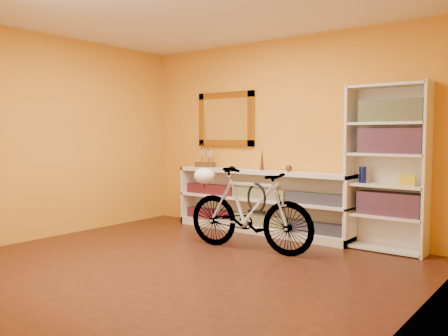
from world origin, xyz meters
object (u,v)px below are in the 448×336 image
Objects in this scene: console_unit at (260,201)px; bookcase at (386,168)px; helmet at (204,176)px; bicycle at (249,210)px.

bookcase reaches higher than console_unit.
helmet is (-0.16, -0.98, 0.41)m from console_unit.
console_unit is 1.07m from helmet.
bookcase is 1.18× the size of bicycle.
helmet is (-0.61, -0.06, 0.36)m from bicycle.
console_unit is at bearing 80.88° from helmet.
console_unit is 1.37× the size of bookcase.
console_unit is 1.62× the size of bicycle.
helmet is at bearing -151.38° from bookcase.
bicycle is 6.24× the size of helmet.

